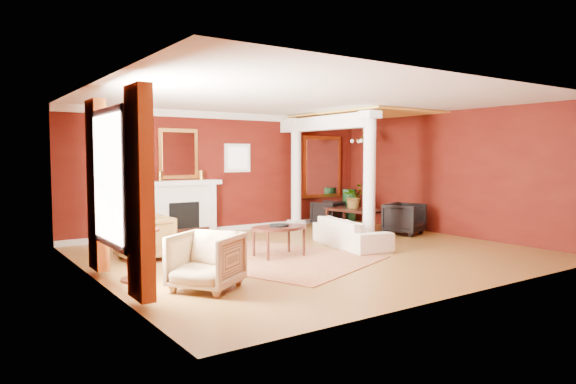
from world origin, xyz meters
TOP-DOWN VIEW (x-y plane):
  - ground at (0.00, 0.00)m, footprint 8.00×8.00m
  - room_shell at (0.00, 0.00)m, footprint 8.04×7.04m
  - fireplace at (-1.30, 3.32)m, footprint 1.85×0.42m
  - overmantel_mirror at (-1.30, 3.45)m, footprint 0.95×0.07m
  - flank_window_left at (-2.85, 3.46)m, footprint 0.70×0.07m
  - flank_window_right at (0.25, 3.46)m, footprint 0.70×0.07m
  - left_window at (-3.89, -0.60)m, footprint 0.21×2.55m
  - column_front at (1.70, 0.30)m, footprint 0.36×0.36m
  - column_back at (1.70, 3.00)m, footprint 0.36×0.36m
  - header_beam at (1.70, 1.90)m, footprint 0.30×3.20m
  - amber_ceiling at (2.85, 1.75)m, footprint 2.30×3.40m
  - dining_mirror at (2.90, 3.45)m, footprint 1.30×0.07m
  - chandelier at (2.90, 1.80)m, footprint 0.60×0.62m
  - crown_trim at (0.00, 3.46)m, footprint 8.00×0.08m
  - base_trim at (0.00, 3.46)m, footprint 8.00×0.08m
  - rug at (-1.02, 0.08)m, footprint 3.85×4.37m
  - sofa at (1.01, 0.10)m, footprint 0.94×2.04m
  - armchair_leopard at (-2.92, 1.13)m, footprint 0.85×0.90m
  - armchair_stripe at (-2.88, -1.31)m, footprint 1.14×1.15m
  - coffee_table at (-0.76, 0.07)m, footprint 1.11×1.11m
  - coffee_book at (-0.84, 0.02)m, footprint 0.16×0.02m
  - side_table at (-3.50, -0.26)m, footprint 0.67×0.67m
  - dining_table at (2.80, 1.92)m, footprint 0.75×1.55m
  - dining_chair_near at (3.16, 0.64)m, footprint 1.00×0.97m
  - dining_chair_far at (2.71, 2.97)m, footprint 0.88×0.86m
  - green_urn at (3.50, 3.00)m, footprint 0.40×0.40m
  - potted_plant at (2.76, 1.98)m, footprint 0.57×0.63m

SIDE VIEW (x-z plane):
  - ground at x=0.00m, z-range 0.00..0.00m
  - rug at x=-1.02m, z-range 0.00..0.01m
  - base_trim at x=0.00m, z-range 0.00..0.12m
  - dining_chair_far at x=2.71m, z-range 0.00..0.72m
  - green_urn at x=3.50m, z-range -0.10..0.85m
  - sofa at x=1.01m, z-range 0.00..0.77m
  - dining_chair_near at x=3.16m, z-range 0.00..0.82m
  - dining_table at x=2.80m, z-range 0.00..0.83m
  - armchair_leopard at x=-2.92m, z-range 0.00..0.87m
  - armchair_stripe at x=-2.88m, z-range 0.00..0.87m
  - coffee_table at x=-0.76m, z-range 0.23..0.79m
  - fireplace at x=-1.30m, z-range 0.00..1.29m
  - coffee_book at x=-0.84m, z-range 0.56..0.77m
  - potted_plant at x=2.76m, z-range 0.83..1.32m
  - side_table at x=-3.50m, z-range 0.31..1.98m
  - left_window at x=-3.89m, z-range 0.12..2.72m
  - column_front at x=1.70m, z-range 0.03..2.83m
  - column_back at x=1.70m, z-range 0.03..2.83m
  - dining_mirror at x=2.90m, z-range 0.70..2.40m
  - flank_window_left at x=-2.85m, z-range 1.45..2.15m
  - flank_window_right at x=0.25m, z-range 1.45..2.15m
  - overmantel_mirror at x=-1.30m, z-range 1.33..2.47m
  - room_shell at x=0.00m, z-range 0.56..3.48m
  - chandelier at x=2.90m, z-range 1.87..2.62m
  - header_beam at x=1.70m, z-range 2.46..2.78m
  - crown_trim at x=0.00m, z-range 2.74..2.90m
  - amber_ceiling at x=2.85m, z-range 2.85..2.89m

